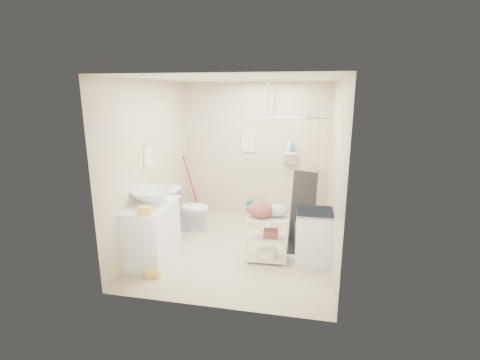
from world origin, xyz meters
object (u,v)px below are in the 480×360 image
object	(u,v)px
toilet	(189,209)
laundry_rack	(267,234)
vanity	(153,232)
washing_machine	(314,236)

from	to	relation	value
toilet	laundry_rack	distance (m)	1.77
vanity	toilet	size ratio (longest dim) A/B	1.27
vanity	washing_machine	bearing A→B (deg)	9.77
vanity	toilet	xyz separation A→B (m)	(0.12, 1.21, -0.05)
laundry_rack	vanity	bearing A→B (deg)	-172.41
washing_machine	laundry_rack	distance (m)	0.68
washing_machine	laundry_rack	world-z (taller)	laundry_rack
toilet	washing_machine	world-z (taller)	toilet
toilet	laundry_rack	bearing A→B (deg)	-121.27
vanity	toilet	world-z (taller)	vanity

